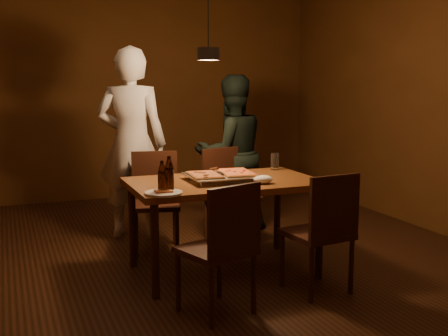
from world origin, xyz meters
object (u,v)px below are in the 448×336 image
object	(u,v)px
dining_table	(224,189)
beer_bottle_a	(162,177)
diner_dark	(231,153)
chair_far_right	(227,186)
beer_bottle_b	(169,174)
diner_white	(132,143)
chair_near_right	(325,222)
chair_near_left	(224,237)
pizza_tray	(222,178)
chair_far_left	(155,192)
pendant_lamp	(208,53)
plate_slice	(164,193)

from	to	relation	value
dining_table	beer_bottle_a	xyz separation A→B (m)	(-0.59, -0.31, 0.19)
dining_table	diner_dark	size ratio (longest dim) A/B	0.94
chair_far_right	beer_bottle_b	world-z (taller)	beer_bottle_b
dining_table	diner_white	world-z (taller)	diner_white
chair_near_right	diner_dark	bearing A→B (deg)	81.39
chair_near_left	pizza_tray	bearing A→B (deg)	50.81
chair_far_left	diner_dark	xyz separation A→B (m)	(0.91, 0.39, 0.26)
chair_near_left	diner_dark	xyz separation A→B (m)	(0.88, 2.02, 0.26)
chair_far_left	chair_near_right	bearing A→B (deg)	132.29
dining_table	chair_near_right	distance (m)	0.89
chair_near_right	pendant_lamp	size ratio (longest dim) A/B	0.44
dining_table	chair_far_left	bearing A→B (deg)	114.74
dining_table	pizza_tray	xyz separation A→B (m)	(-0.02, -0.00, 0.10)
chair_near_left	plate_slice	bearing A→B (deg)	99.83
pendant_lamp	chair_near_left	bearing A→B (deg)	-104.83
dining_table	pizza_tray	distance (m)	0.10
chair_near_right	beer_bottle_b	world-z (taller)	beer_bottle_b
dining_table	plate_slice	xyz separation A→B (m)	(-0.59, -0.35, 0.08)
chair_far_left	plate_slice	xyz separation A→B (m)	(-0.23, -1.14, 0.22)
dining_table	pizza_tray	world-z (taller)	pizza_tray
chair_far_left	pendant_lamp	size ratio (longest dim) A/B	0.46
beer_bottle_a	pizza_tray	bearing A→B (deg)	27.88
dining_table	diner_white	distance (m)	1.38
chair_near_left	pendant_lamp	size ratio (longest dim) A/B	0.48
chair_far_left	plate_slice	world-z (taller)	chair_far_left
beer_bottle_b	plate_slice	world-z (taller)	beer_bottle_b
chair_far_left	diner_white	xyz separation A→B (m)	(-0.10, 0.49, 0.39)
chair_near_left	beer_bottle_b	world-z (taller)	beer_bottle_b
chair_far_right	pendant_lamp	size ratio (longest dim) A/B	0.47
chair_near_right	plate_slice	distance (m)	1.17
dining_table	chair_near_left	xyz separation A→B (m)	(-0.33, -0.84, -0.14)
plate_slice	pendant_lamp	world-z (taller)	pendant_lamp
beer_bottle_b	plate_slice	distance (m)	0.15
chair_near_left	beer_bottle_a	size ratio (longest dim) A/B	2.29
dining_table	chair_near_left	world-z (taller)	chair_near_left
pendant_lamp	diner_dark	bearing A→B (deg)	58.53
chair_near_right	pizza_tray	distance (m)	0.92
beer_bottle_a	pendant_lamp	size ratio (longest dim) A/B	0.21
beer_bottle_b	pizza_tray	bearing A→B (deg)	28.36
plate_slice	chair_far_right	bearing A→B (deg)	50.79
pizza_tray	chair_far_right	bearing A→B (deg)	65.85
chair_far_right	pizza_tray	size ratio (longest dim) A/B	0.94
plate_slice	diner_white	world-z (taller)	diner_white
chair_far_right	plate_slice	size ratio (longest dim) A/B	1.95
pizza_tray	diner_dark	size ratio (longest dim) A/B	0.34
dining_table	chair_far_left	distance (m)	0.88
pizza_tray	diner_white	world-z (taller)	diner_white
beer_bottle_b	pendant_lamp	xyz separation A→B (m)	(0.48, 0.48, 0.88)
chair_near_left	beer_bottle_b	size ratio (longest dim) A/B	2.06
dining_table	pendant_lamp	distance (m)	1.10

